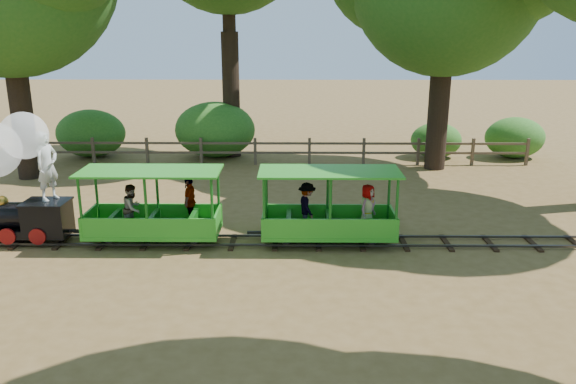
{
  "coord_description": "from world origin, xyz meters",
  "views": [
    {
      "loc": [
        0.43,
        -12.27,
        4.8
      ],
      "look_at": [
        0.29,
        0.5,
        1.11
      ],
      "focal_mm": 35.0,
      "sensor_mm": 36.0,
      "label": 1
    }
  ],
  "objects_px": {
    "locomotive": "(5,169)",
    "fence": "(282,149)",
    "carriage_front": "(156,213)",
    "carriage_rear": "(330,214)"
  },
  "relations": [
    {
      "from": "locomotive",
      "to": "fence",
      "type": "distance_m",
      "value": 10.11
    },
    {
      "from": "fence",
      "to": "carriage_front",
      "type": "bearing_deg",
      "value": -109.12
    },
    {
      "from": "locomotive",
      "to": "carriage_front",
      "type": "distance_m",
      "value": 3.55
    },
    {
      "from": "carriage_rear",
      "to": "fence",
      "type": "xyz_separation_m",
      "value": [
        -1.26,
        8.0,
        -0.16
      ]
    },
    {
      "from": "carriage_front",
      "to": "carriage_rear",
      "type": "bearing_deg",
      "value": -0.33
    },
    {
      "from": "carriage_front",
      "to": "fence",
      "type": "relative_size",
      "value": 0.18
    },
    {
      "from": "locomotive",
      "to": "fence",
      "type": "height_order",
      "value": "locomotive"
    },
    {
      "from": "carriage_rear",
      "to": "fence",
      "type": "relative_size",
      "value": 0.18
    },
    {
      "from": "locomotive",
      "to": "carriage_rear",
      "type": "xyz_separation_m",
      "value": [
        7.43,
        -0.08,
        -1.01
      ]
    },
    {
      "from": "locomotive",
      "to": "carriage_front",
      "type": "bearing_deg",
      "value": -0.92
    }
  ]
}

